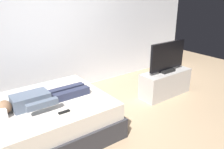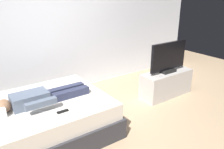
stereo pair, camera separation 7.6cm
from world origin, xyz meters
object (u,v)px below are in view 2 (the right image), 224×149
Objects in this scene: bed at (40,120)px; person at (40,98)px; tv at (168,58)px; tv_stand at (166,84)px; remote at (63,111)px.

person is at bearing -43.35° from bed.
tv_stand is at bearing 90.00° from tv.
remote is 0.17× the size of tv.
remote is at bearing -69.53° from person.
tv_stand is at bearing -1.97° from bed.
remote is 2.39m from tv_stand.
bed is 0.55m from remote.
remote is (0.15, -0.40, -0.07)m from person.
person is at bearing 178.63° from tv_stand.
tv reaches higher than person.
tv is (0.00, -0.00, 0.53)m from tv_stand.
tv_stand is 1.25× the size of tv.
bed is 1.80× the size of tv_stand.
tv is (2.49, -0.06, 0.16)m from person.
tv_stand is at bearing -1.37° from person.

